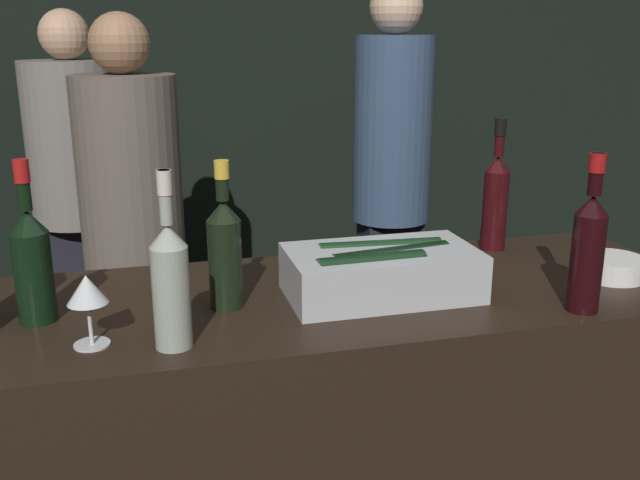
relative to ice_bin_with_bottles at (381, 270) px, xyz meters
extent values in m
cube|color=black|center=(-0.12, 2.23, 0.34)|extent=(6.40, 0.06, 2.80)
cube|color=black|center=(-0.12, 0.05, -0.56)|extent=(1.85, 0.62, 1.00)
cube|color=#B7BABF|center=(0.00, 0.00, -0.01)|extent=(0.43, 0.24, 0.11)
cylinder|color=black|center=(-0.04, -0.05, 0.02)|extent=(0.25, 0.08, 0.07)
cylinder|color=black|center=(0.02, 0.00, 0.02)|extent=(0.29, 0.10, 0.06)
cylinder|color=#143319|center=(0.02, 0.05, 0.02)|extent=(0.29, 0.09, 0.07)
cylinder|color=white|center=(0.59, -0.03, -0.04)|extent=(0.16, 0.16, 0.05)
cylinder|color=gray|center=(0.59, -0.03, -0.01)|extent=(0.13, 0.13, 0.01)
cylinder|color=silver|center=(-0.63, -0.12, -0.06)|extent=(0.07, 0.07, 0.00)
cylinder|color=silver|center=(-0.63, -0.12, -0.02)|extent=(0.01, 0.01, 0.08)
cone|color=silver|center=(-0.63, -0.12, 0.05)|extent=(0.08, 0.08, 0.06)
cylinder|color=silver|center=(0.17, 0.21, -0.04)|extent=(0.06, 0.06, 0.05)
sphere|color=#F4C66B|center=(0.17, 0.21, -0.03)|extent=(0.03, 0.03, 0.03)
cylinder|color=black|center=(0.39, -0.20, 0.05)|extent=(0.07, 0.07, 0.21)
cone|color=black|center=(0.39, -0.20, 0.17)|extent=(0.07, 0.07, 0.04)
cylinder|color=black|center=(0.39, -0.20, 0.24)|extent=(0.03, 0.03, 0.09)
cylinder|color=maroon|center=(0.39, -0.20, 0.26)|extent=(0.03, 0.03, 0.04)
cylinder|color=black|center=(-0.75, 0.04, 0.03)|extent=(0.08, 0.08, 0.19)
cone|color=black|center=(-0.75, 0.04, 0.15)|extent=(0.08, 0.08, 0.05)
cylinder|color=black|center=(-0.75, 0.04, 0.23)|extent=(0.03, 0.03, 0.10)
cylinder|color=red|center=(-0.75, 0.04, 0.26)|extent=(0.03, 0.03, 0.05)
cylinder|color=black|center=(0.42, 0.27, 0.05)|extent=(0.07, 0.07, 0.22)
cone|color=black|center=(0.42, 0.27, 0.18)|extent=(0.07, 0.07, 0.04)
cylinder|color=black|center=(0.42, 0.27, 0.25)|extent=(0.03, 0.03, 0.10)
cylinder|color=black|center=(0.42, 0.27, 0.28)|extent=(0.03, 0.03, 0.05)
cylinder|color=#9EA899|center=(-0.48, -0.16, 0.04)|extent=(0.07, 0.07, 0.20)
cone|color=#9EA899|center=(-0.48, -0.16, 0.16)|extent=(0.07, 0.07, 0.04)
cylinder|color=#9EA899|center=(-0.48, -0.16, 0.23)|extent=(0.02, 0.02, 0.10)
cylinder|color=silver|center=(-0.48, -0.16, 0.26)|extent=(0.03, 0.03, 0.05)
cylinder|color=black|center=(-0.35, 0.02, 0.04)|extent=(0.07, 0.07, 0.20)
cone|color=black|center=(-0.35, 0.02, 0.16)|extent=(0.07, 0.07, 0.04)
cylinder|color=black|center=(-0.35, 0.02, 0.22)|extent=(0.03, 0.03, 0.09)
cylinder|color=gold|center=(-0.35, 0.02, 0.25)|extent=(0.03, 0.03, 0.04)
cube|color=black|center=(0.50, 1.29, -0.65)|extent=(0.24, 0.18, 0.82)
cylinder|color=#334766|center=(0.50, 1.29, 0.14)|extent=(0.32, 0.32, 0.75)
sphere|color=beige|center=(0.50, 1.29, 0.62)|extent=(0.21, 0.21, 0.21)
cube|color=black|center=(-0.55, 1.17, -0.69)|extent=(0.28, 0.20, 0.75)
cylinder|color=#60564C|center=(-0.55, 1.17, 0.03)|extent=(0.37, 0.37, 0.69)
sphere|color=#997051|center=(-0.55, 1.17, 0.48)|extent=(0.21, 0.21, 0.21)
cube|color=black|center=(-0.78, 1.82, -0.68)|extent=(0.31, 0.22, 0.76)
cylinder|color=slate|center=(-0.78, 1.82, 0.05)|extent=(0.41, 0.41, 0.70)
sphere|color=tan|center=(-0.78, 1.82, 0.51)|extent=(0.21, 0.21, 0.21)
camera|label=1|loc=(-0.53, -1.45, 0.52)|focal=40.00mm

